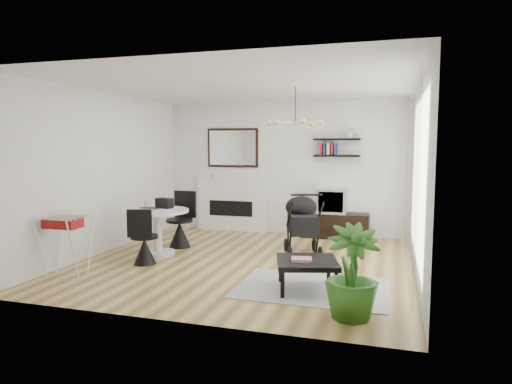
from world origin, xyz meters
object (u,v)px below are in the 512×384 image
(dining_table, at_px, (158,225))
(potted_plant, at_px, (352,272))
(fireplace, at_px, (232,198))
(stroller, at_px, (302,227))
(drying_rack, at_px, (66,244))
(coffee_table, at_px, (307,263))
(crt_tv, at_px, (332,201))
(tv_console, at_px, (335,225))

(dining_table, distance_m, potted_plant, 3.83)
(fireplace, distance_m, stroller, 2.51)
(drying_rack, relative_size, potted_plant, 0.84)
(coffee_table, bearing_deg, drying_rack, -174.82)
(stroller, bearing_deg, dining_table, 178.53)
(potted_plant, bearing_deg, coffee_table, 128.13)
(drying_rack, bearing_deg, crt_tv, 47.37)
(fireplace, bearing_deg, potted_plant, -56.27)
(tv_console, xyz_separation_m, potted_plant, (0.68, -4.15, 0.25))
(tv_console, height_order, crt_tv, crt_tv)
(stroller, relative_size, coffee_table, 1.19)
(drying_rack, bearing_deg, potted_plant, -8.29)
(crt_tv, relative_size, dining_table, 0.54)
(tv_console, distance_m, stroller, 1.58)
(fireplace, distance_m, dining_table, 2.45)
(stroller, bearing_deg, potted_plant, -87.16)
(crt_tv, height_order, stroller, stroller)
(dining_table, distance_m, stroller, 2.39)
(tv_console, relative_size, drying_rack, 1.56)
(coffee_table, height_order, potted_plant, potted_plant)
(crt_tv, relative_size, stroller, 0.52)
(tv_console, relative_size, dining_table, 1.26)
(fireplace, xyz_separation_m, crt_tv, (2.13, -0.16, 0.05))
(dining_table, bearing_deg, drying_rack, -114.03)
(potted_plant, bearing_deg, tv_console, 99.37)
(fireplace, relative_size, stroller, 1.99)
(dining_table, xyz_separation_m, drying_rack, (-0.64, -1.43, -0.06))
(crt_tv, bearing_deg, dining_table, -139.09)
(tv_console, xyz_separation_m, crt_tv, (-0.06, -0.00, 0.49))
(crt_tv, height_order, drying_rack, crt_tv)
(fireplace, height_order, drying_rack, fireplace)
(tv_console, xyz_separation_m, drying_rack, (-3.27, -3.67, 0.20))
(crt_tv, height_order, potted_plant, potted_plant)
(fireplace, height_order, coffee_table, fireplace)
(crt_tv, xyz_separation_m, potted_plant, (0.74, -4.15, -0.23))
(coffee_table, bearing_deg, stroller, 102.91)
(dining_table, height_order, potted_plant, potted_plant)
(dining_table, bearing_deg, fireplace, 79.55)
(stroller, bearing_deg, drying_rack, -162.50)
(stroller, distance_m, potted_plant, 2.82)
(fireplace, height_order, potted_plant, fireplace)
(fireplace, xyz_separation_m, stroller, (1.84, -1.69, -0.22))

